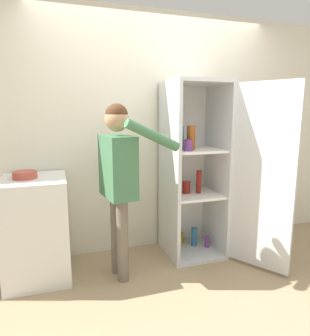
{
  "coord_description": "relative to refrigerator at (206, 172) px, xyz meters",
  "views": [
    {
      "loc": [
        -1.0,
        -2.16,
        1.5
      ],
      "look_at": [
        -0.1,
        0.64,
        0.96
      ],
      "focal_mm": 32.0,
      "sensor_mm": 36.0,
      "label": 1
    }
  ],
  "objects": [
    {
      "name": "counter",
      "position": [
        -1.66,
        0.06,
        -0.44
      ],
      "size": [
        0.55,
        0.62,
        0.94
      ],
      "color": "white",
      "rests_on": "ground_plane"
    },
    {
      "name": "refrigerator",
      "position": [
        0.0,
        0.0,
        0.0
      ],
      "size": [
        0.93,
        1.08,
        1.82
      ],
      "color": "silver",
      "rests_on": "ground_plane"
    },
    {
      "name": "person",
      "position": [
        -0.94,
        -0.17,
        0.1
      ],
      "size": [
        0.66,
        0.54,
        1.58
      ],
      "color": "#726656",
      "rests_on": "ground_plane"
    },
    {
      "name": "bowl",
      "position": [
        -1.73,
        0.06,
        0.06
      ],
      "size": [
        0.21,
        0.21,
        0.06
      ],
      "color": "#B24738",
      "rests_on": "counter"
    },
    {
      "name": "ground_plane",
      "position": [
        -0.43,
        -0.56,
        -0.9
      ],
      "size": [
        12.0,
        12.0,
        0.0
      ],
      "primitive_type": "plane",
      "color": "tan"
    },
    {
      "name": "wall_back",
      "position": [
        -0.43,
        0.42,
        0.37
      ],
      "size": [
        7.0,
        0.06,
        2.55
      ],
      "color": "silver",
      "rests_on": "ground_plane"
    }
  ]
}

